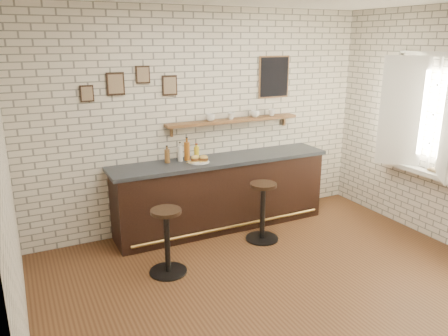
{
  "coord_description": "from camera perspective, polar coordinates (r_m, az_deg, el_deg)",
  "views": [
    {
      "loc": [
        -2.4,
        -3.49,
        2.58
      ],
      "look_at": [
        -0.24,
        0.9,
        1.13
      ],
      "focal_mm": 35.0,
      "sensor_mm": 36.0,
      "label": 1
    }
  ],
  "objects": [
    {
      "name": "shelf_cup_c",
      "position": [
        6.33,
        4.08,
        7.08
      ],
      "size": [
        0.18,
        0.18,
        0.1
      ],
      "primitive_type": "imported",
      "rotation": [
        0.0,
        0.0,
        0.97
      ],
      "color": "white",
      "rests_on": "wall_shelf"
    },
    {
      "name": "ciabatta_sandwich",
      "position": [
        5.79,
        -3.24,
        1.26
      ],
      "size": [
        0.26,
        0.19,
        0.08
      ],
      "color": "tan",
      "rests_on": "sandwich_plate"
    },
    {
      "name": "shelf_cup_d",
      "position": [
        6.47,
        6.26,
        7.23
      ],
      "size": [
        0.14,
        0.14,
        0.1
      ],
      "primitive_type": "imported",
      "rotation": [
        0.0,
        0.0,
        0.53
      ],
      "color": "white",
      "rests_on": "wall_shelf"
    },
    {
      "name": "potato_chips",
      "position": [
        5.78,
        -3.58,
        0.85
      ],
      "size": [
        0.26,
        0.18,
        0.0
      ],
      "color": "#EEC454",
      "rests_on": "sandwich_plate"
    },
    {
      "name": "shelf_cup_b",
      "position": [
        6.14,
        0.93,
        6.81
      ],
      "size": [
        0.14,
        0.14,
        0.09
      ],
      "primitive_type": "imported",
      "rotation": [
        0.0,
        0.0,
        0.8
      ],
      "color": "white",
      "rests_on": "wall_shelf"
    },
    {
      "name": "bar_stool_right",
      "position": [
        5.79,
        5.08,
        -5.45
      ],
      "size": [
        0.44,
        0.44,
        0.79
      ],
      "color": "black",
      "rests_on": "ground"
    },
    {
      "name": "bar_counter",
      "position": [
        6.13,
        -0.32,
        -3.28
      ],
      "size": [
        3.1,
        0.65,
        1.01
      ],
      "color": "black",
      "rests_on": "ground"
    },
    {
      "name": "casement_window",
      "position": [
        6.15,
        25.11,
        6.26
      ],
      "size": [
        0.4,
        1.3,
        1.56
      ],
      "color": "white",
      "rests_on": "ground"
    },
    {
      "name": "window_sill",
      "position": [
        6.34,
        24.54,
        -0.39
      ],
      "size": [
        0.2,
        1.35,
        0.06
      ],
      "color": "white",
      "rests_on": "ground"
    },
    {
      "name": "shelf_cup_a",
      "position": [
        6.01,
        -1.78,
        6.61
      ],
      "size": [
        0.18,
        0.18,
        0.1
      ],
      "primitive_type": "imported",
      "rotation": [
        0.0,
        0.0,
        0.64
      ],
      "color": "white",
      "rests_on": "wall_shelf"
    },
    {
      "name": "wall_shelf",
      "position": [
        6.18,
        1.24,
        6.21
      ],
      "size": [
        2.0,
        0.18,
        0.18
      ],
      "color": "brown",
      "rests_on": "ground"
    },
    {
      "name": "condiment_bottle_yellow",
      "position": [
        5.94,
        -3.6,
        2.03
      ],
      "size": [
        0.07,
        0.07,
        0.21
      ],
      "color": "gold",
      "rests_on": "bar_counter"
    },
    {
      "name": "bitters_bottle_brown",
      "position": [
        5.79,
        -7.44,
        1.6
      ],
      "size": [
        0.07,
        0.07,
        0.23
      ],
      "color": "brown",
      "rests_on": "bar_counter"
    },
    {
      "name": "back_wall_decor",
      "position": [
        6.09,
        -0.55,
        11.47
      ],
      "size": [
        2.96,
        0.02,
        0.56
      ],
      "color": "black",
      "rests_on": "ground"
    },
    {
      "name": "ground",
      "position": [
        4.96,
        7.36,
        -14.99
      ],
      "size": [
        5.0,
        5.0,
        0.0
      ],
      "primitive_type": "plane",
      "color": "brown",
      "rests_on": "ground"
    },
    {
      "name": "sandwich_plate",
      "position": [
        5.8,
        -3.33,
        0.82
      ],
      "size": [
        0.28,
        0.28,
        0.01
      ],
      "primitive_type": "cylinder",
      "color": "white",
      "rests_on": "bar_counter"
    },
    {
      "name": "book_upper",
      "position": [
        6.21,
        25.76,
        -0.32
      ],
      "size": [
        0.15,
        0.21,
        0.02
      ],
      "primitive_type": "imported",
      "rotation": [
        0.0,
        0.0,
        -0.01
      ],
      "color": "tan",
      "rests_on": "book_lower"
    },
    {
      "name": "bar_stool_left",
      "position": [
        5.02,
        -7.45,
        -9.22
      ],
      "size": [
        0.43,
        0.43,
        0.77
      ],
      "color": "black",
      "rests_on": "ground"
    },
    {
      "name": "bitters_bottle_white",
      "position": [
        5.85,
        -5.75,
        1.92
      ],
      "size": [
        0.07,
        0.07,
        0.26
      ],
      "color": "silver",
      "rests_on": "bar_counter"
    },
    {
      "name": "bitters_bottle_amber",
      "position": [
        5.88,
        -4.86,
        2.25
      ],
      "size": [
        0.08,
        0.08,
        0.32
      ],
      "color": "#975218",
      "rests_on": "bar_counter"
    },
    {
      "name": "book_lower",
      "position": [
        6.21,
        25.76,
        -0.49
      ],
      "size": [
        0.18,
        0.24,
        0.02
      ],
      "primitive_type": "imported",
      "rotation": [
        0.0,
        0.0,
        -0.04
      ],
      "color": "tan",
      "rests_on": "window_sill"
    }
  ]
}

